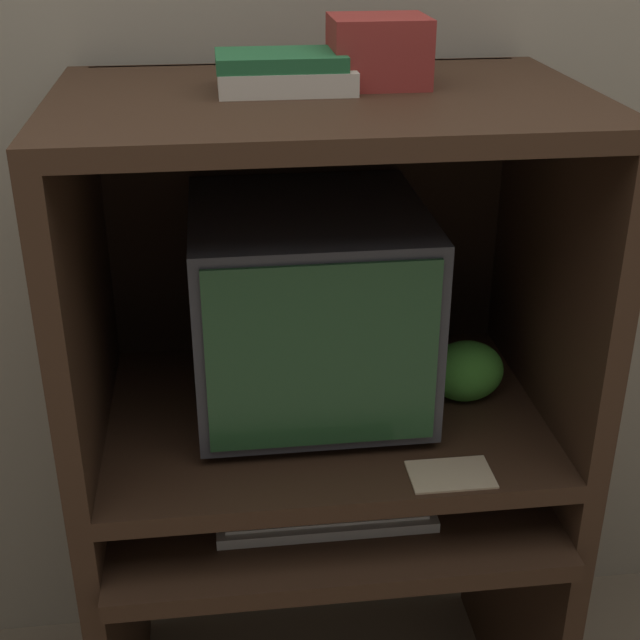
{
  "coord_description": "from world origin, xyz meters",
  "views": [
    {
      "loc": [
        -0.19,
        -1.16,
        1.7
      ],
      "look_at": [
        -0.01,
        0.3,
        0.99
      ],
      "focal_mm": 50.0,
      "sensor_mm": 36.0,
      "label": 1
    }
  ],
  "objects_px": {
    "crt_monitor": "(309,305)",
    "keyboard": "(325,512)",
    "storage_box": "(378,51)",
    "book_stack": "(284,72)",
    "mouse": "(457,495)",
    "snack_bag": "(466,371)"
  },
  "relations": [
    {
      "from": "mouse",
      "to": "snack_bag",
      "type": "xyz_separation_m",
      "value": [
        0.04,
        0.14,
        0.18
      ]
    },
    {
      "from": "keyboard",
      "to": "mouse",
      "type": "xyz_separation_m",
      "value": [
        0.25,
        0.02,
        0.0
      ]
    },
    {
      "from": "crt_monitor",
      "to": "keyboard",
      "type": "xyz_separation_m",
      "value": [
        0.01,
        -0.2,
        -0.33
      ]
    },
    {
      "from": "mouse",
      "to": "storage_box",
      "type": "relative_size",
      "value": 0.4
    },
    {
      "from": "mouse",
      "to": "storage_box",
      "type": "height_order",
      "value": "storage_box"
    },
    {
      "from": "crt_monitor",
      "to": "book_stack",
      "type": "distance_m",
      "value": 0.43
    },
    {
      "from": "keyboard",
      "to": "crt_monitor",
      "type": "bearing_deg",
      "value": 91.96
    },
    {
      "from": "crt_monitor",
      "to": "mouse",
      "type": "relative_size",
      "value": 6.95
    },
    {
      "from": "keyboard",
      "to": "snack_bag",
      "type": "xyz_separation_m",
      "value": [
        0.3,
        0.16,
        0.19
      ]
    },
    {
      "from": "crt_monitor",
      "to": "storage_box",
      "type": "height_order",
      "value": "storage_box"
    },
    {
      "from": "crt_monitor",
      "to": "mouse",
      "type": "height_order",
      "value": "crt_monitor"
    },
    {
      "from": "crt_monitor",
      "to": "book_stack",
      "type": "relative_size",
      "value": 1.97
    },
    {
      "from": "mouse",
      "to": "book_stack",
      "type": "height_order",
      "value": "book_stack"
    },
    {
      "from": "crt_monitor",
      "to": "keyboard",
      "type": "relative_size",
      "value": 1.11
    },
    {
      "from": "book_stack",
      "to": "storage_box",
      "type": "height_order",
      "value": "storage_box"
    },
    {
      "from": "snack_bag",
      "to": "storage_box",
      "type": "height_order",
      "value": "storage_box"
    },
    {
      "from": "mouse",
      "to": "storage_box",
      "type": "xyz_separation_m",
      "value": [
        -0.14,
        0.19,
        0.78
      ]
    },
    {
      "from": "mouse",
      "to": "book_stack",
      "type": "bearing_deg",
      "value": 150.96
    },
    {
      "from": "crt_monitor",
      "to": "keyboard",
      "type": "distance_m",
      "value": 0.38
    },
    {
      "from": "book_stack",
      "to": "mouse",
      "type": "bearing_deg",
      "value": -29.04
    },
    {
      "from": "crt_monitor",
      "to": "book_stack",
      "type": "xyz_separation_m",
      "value": [
        -0.04,
        -0.01,
        0.43
      ]
    },
    {
      "from": "snack_bag",
      "to": "storage_box",
      "type": "bearing_deg",
      "value": 166.34
    }
  ]
}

